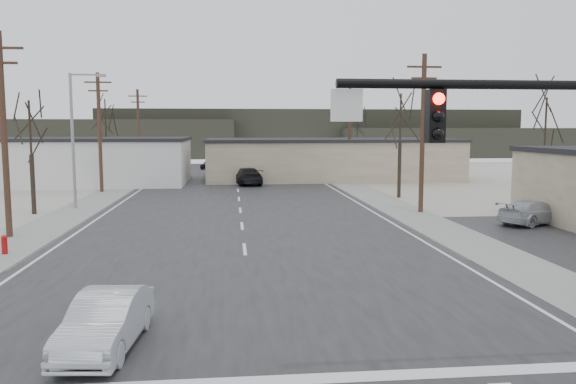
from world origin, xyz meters
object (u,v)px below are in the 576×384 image
at_px(fire_hydrant, 4,245).
at_px(car_far_b, 210,164).
at_px(car_parked_silver, 533,212).
at_px(car_far_a, 247,176).
at_px(sedan_crossing, 106,321).

relative_size(fire_hydrant, car_far_b, 0.23).
xyz_separation_m(fire_hydrant, car_parked_silver, (26.49, 5.00, 0.25)).
bearing_deg(car_far_a, fire_hydrant, 59.15).
height_order(sedan_crossing, car_parked_silver, sedan_crossing).
xyz_separation_m(car_far_a, car_parked_silver, (15.37, -24.10, -0.15)).
relative_size(car_far_a, car_parked_silver, 1.20).
distance_m(fire_hydrant, sedan_crossing, 12.82).
distance_m(fire_hydrant, car_parked_silver, 26.96).
relative_size(sedan_crossing, car_far_a, 0.73).
xyz_separation_m(sedan_crossing, car_far_a, (4.54, 40.10, 0.13)).
height_order(car_far_a, car_parked_silver, car_far_a).
bearing_deg(car_parked_silver, sedan_crossing, 102.56).
bearing_deg(car_far_b, car_parked_silver, -45.12).
relative_size(fire_hydrant, car_parked_silver, 0.19).
xyz_separation_m(sedan_crossing, car_far_b, (0.23, 61.88, -0.04)).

